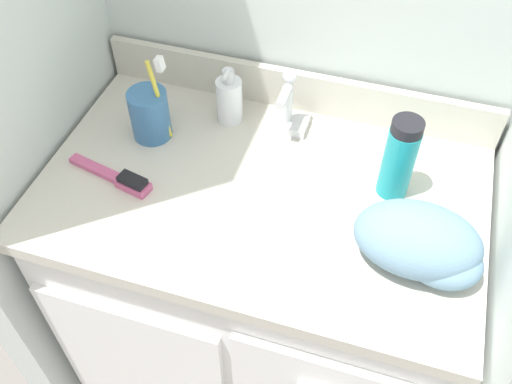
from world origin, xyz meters
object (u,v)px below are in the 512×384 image
(toothbrush_cup, at_px, (150,114))
(hand_towel, at_px, (423,244))
(shaving_cream_can, at_px, (399,158))
(hairbrush, at_px, (120,178))
(soap_dispenser, at_px, (229,99))

(toothbrush_cup, bearing_deg, hand_towel, -15.80)
(shaving_cream_can, distance_m, hairbrush, 0.53)
(hairbrush, bearing_deg, toothbrush_cup, 100.52)
(shaving_cream_can, bearing_deg, hand_towel, -66.08)
(toothbrush_cup, distance_m, hand_towel, 0.59)
(soap_dispenser, xyz_separation_m, hand_towel, (0.43, -0.25, -0.00))
(shaving_cream_can, relative_size, hairbrush, 0.92)
(hairbrush, bearing_deg, shaving_cream_can, 27.59)
(toothbrush_cup, bearing_deg, hairbrush, -91.90)
(toothbrush_cup, bearing_deg, soap_dispenser, 34.29)
(soap_dispenser, height_order, hand_towel, soap_dispenser)
(hairbrush, bearing_deg, soap_dispenser, 71.57)
(soap_dispenser, height_order, hairbrush, soap_dispenser)
(toothbrush_cup, xyz_separation_m, soap_dispenser, (0.14, 0.09, -0.00))
(toothbrush_cup, xyz_separation_m, hand_towel, (0.56, -0.16, -0.00))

